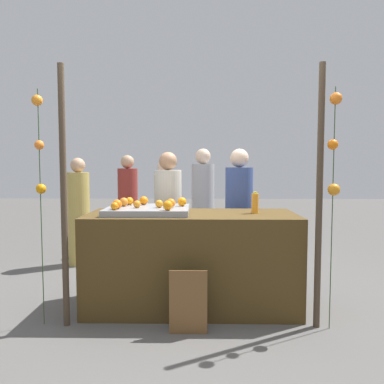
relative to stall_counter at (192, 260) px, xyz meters
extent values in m
plane|color=#565451|center=(0.00, 0.00, -0.47)|extent=(24.00, 24.00, 0.00)
cube|color=#4C3819|center=(0.00, 0.00, 0.00)|extent=(2.05, 0.84, 0.94)
cube|color=gray|center=(-0.43, 0.01, 0.50)|extent=(0.81, 0.69, 0.06)
sphere|color=orange|center=(-0.53, -0.06, 0.57)|extent=(0.07, 0.07, 0.07)
sphere|color=orange|center=(-0.71, -0.15, 0.58)|extent=(0.09, 0.09, 0.09)
sphere|color=orange|center=(-0.69, 0.08, 0.58)|extent=(0.09, 0.09, 0.09)
sphere|color=orange|center=(-0.71, -0.23, 0.57)|extent=(0.07, 0.07, 0.07)
sphere|color=orange|center=(-0.22, -0.25, 0.58)|extent=(0.09, 0.09, 0.09)
sphere|color=orange|center=(-0.51, 0.23, 0.58)|extent=(0.09, 0.09, 0.09)
sphere|color=orange|center=(-0.32, -0.04, 0.57)|extent=(0.08, 0.08, 0.08)
sphere|color=orange|center=(-0.20, -0.04, 0.58)|extent=(0.09, 0.09, 0.09)
sphere|color=orange|center=(-0.65, 0.20, 0.57)|extent=(0.08, 0.08, 0.08)
sphere|color=orange|center=(-0.10, 0.10, 0.58)|extent=(0.09, 0.09, 0.09)
cylinder|color=orange|center=(0.62, 0.01, 0.57)|extent=(0.07, 0.07, 0.19)
cylinder|color=yellow|center=(0.62, 0.01, 0.67)|extent=(0.04, 0.04, 0.02)
cube|color=brown|center=(-0.02, -0.62, -0.21)|extent=(0.32, 0.01, 0.56)
cube|color=black|center=(-0.02, -0.61, -0.21)|extent=(0.30, 0.02, 0.53)
cylinder|color=beige|center=(-0.29, 0.73, 0.21)|extent=(0.31, 0.31, 1.36)
sphere|color=#A87A59|center=(-0.29, 0.73, 0.99)|extent=(0.21, 0.21, 0.21)
cylinder|color=#384C8C|center=(0.54, 0.75, 0.22)|extent=(0.32, 0.32, 1.39)
sphere|color=beige|center=(0.54, 0.75, 1.03)|extent=(0.22, 0.22, 0.22)
cylinder|color=beige|center=(-0.43, 1.83, 0.17)|extent=(0.30, 0.30, 1.29)
sphere|color=beige|center=(-0.43, 1.83, 0.92)|extent=(0.20, 0.20, 0.20)
cylinder|color=#99999E|center=(0.13, 1.88, 0.24)|extent=(0.33, 0.33, 1.43)
sphere|color=beige|center=(0.13, 1.88, 1.07)|extent=(0.22, 0.22, 0.22)
cylinder|color=tan|center=(-1.62, 1.62, 0.18)|extent=(0.30, 0.30, 1.31)
sphere|color=tan|center=(-1.62, 1.62, 0.94)|extent=(0.20, 0.20, 0.20)
cylinder|color=maroon|center=(-1.06, 2.36, 0.21)|extent=(0.31, 0.31, 1.36)
sphere|color=tan|center=(-1.06, 2.36, 0.99)|extent=(0.21, 0.21, 0.21)
cylinder|color=#473828|center=(-1.10, -0.46, 0.67)|extent=(0.06, 0.06, 2.28)
cylinder|color=#473828|center=(1.10, -0.46, 0.67)|extent=(0.06, 0.06, 2.28)
cylinder|color=#2D4C23|center=(-1.31, -0.44, 0.57)|extent=(0.01, 0.01, 2.07)
sphere|color=orange|center=(-1.32, -0.45, 1.50)|extent=(0.09, 0.09, 0.09)
sphere|color=orange|center=(-1.31, -0.44, 1.12)|extent=(0.08, 0.08, 0.08)
sphere|color=orange|center=(-1.31, -0.44, 0.74)|extent=(0.09, 0.09, 0.09)
cylinder|color=#2D4C23|center=(1.21, -0.50, 0.57)|extent=(0.01, 0.01, 2.07)
sphere|color=orange|center=(1.21, -0.50, 1.50)|extent=(0.10, 0.10, 0.10)
sphere|color=orange|center=(1.20, -0.49, 1.12)|extent=(0.09, 0.09, 0.09)
sphere|color=orange|center=(1.21, -0.50, 0.74)|extent=(0.10, 0.10, 0.10)
camera|label=1|loc=(0.06, -3.80, 0.96)|focal=36.30mm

